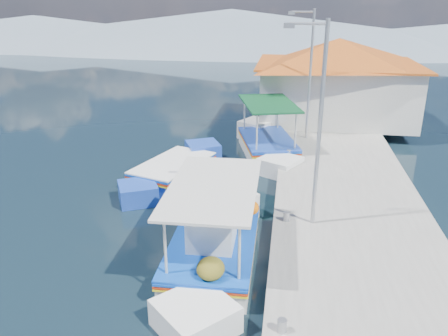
# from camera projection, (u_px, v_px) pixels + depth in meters

# --- Properties ---
(ground) EXTENTS (160.00, 160.00, 0.00)m
(ground) POSITION_uv_depth(u_px,v_px,m) (150.00, 260.00, 12.92)
(ground) COLOR black
(ground) RESTS_ON ground
(quay) EXTENTS (5.00, 44.00, 0.50)m
(quay) POSITION_uv_depth(u_px,v_px,m) (342.00, 183.00, 17.57)
(quay) COLOR #9E9B94
(quay) RESTS_ON ground
(bollards) EXTENTS (0.20, 17.20, 0.30)m
(bollards) POSITION_uv_depth(u_px,v_px,m) (288.00, 177.00, 17.02)
(bollards) COLOR #A5A8AD
(bollards) RESTS_ON quay
(main_caique) EXTENTS (2.40, 7.88, 2.60)m
(main_caique) POSITION_uv_depth(u_px,v_px,m) (214.00, 244.00, 12.74)
(main_caique) COLOR white
(main_caique) RESTS_ON ground
(caique_green_canopy) EXTENTS (3.41, 7.08, 2.74)m
(caique_green_canopy) POSITION_uv_depth(u_px,v_px,m) (268.00, 145.00, 21.44)
(caique_green_canopy) COLOR white
(caique_green_canopy) RESTS_ON ground
(caique_blue_hull) EXTENTS (3.34, 6.25, 1.18)m
(caique_blue_hull) POSITION_uv_depth(u_px,v_px,m) (173.00, 172.00, 18.44)
(caique_blue_hull) COLOR #1C42AB
(caique_blue_hull) RESTS_ON ground
(harbor_building) EXTENTS (10.49, 10.49, 4.40)m
(harbor_building) POSITION_uv_depth(u_px,v_px,m) (336.00, 78.00, 24.94)
(harbor_building) COLOR silver
(harbor_building) RESTS_ON quay
(lamp_post_near) EXTENTS (1.21, 0.14, 6.00)m
(lamp_post_near) POSITION_uv_depth(u_px,v_px,m) (317.00, 117.00, 12.77)
(lamp_post_near) COLOR #A5A8AD
(lamp_post_near) RESTS_ON quay
(lamp_post_far) EXTENTS (1.21, 0.14, 6.00)m
(lamp_post_far) POSITION_uv_depth(u_px,v_px,m) (309.00, 68.00, 21.09)
(lamp_post_far) COLOR #A5A8AD
(lamp_post_far) RESTS_ON quay
(mountain_ridge) EXTENTS (171.40, 96.00, 5.50)m
(mountain_ridge) POSITION_uv_depth(u_px,v_px,m) (314.00, 33.00, 63.04)
(mountain_ridge) COLOR slate
(mountain_ridge) RESTS_ON ground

